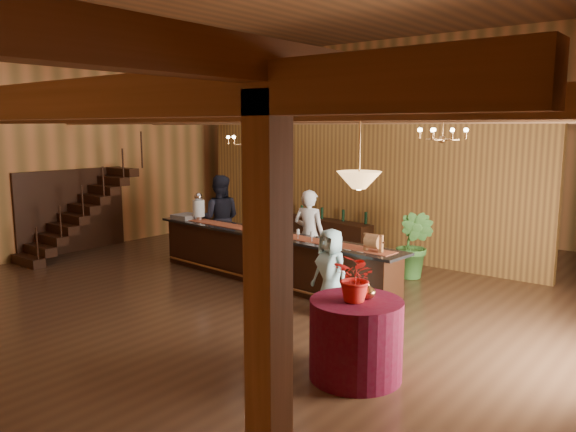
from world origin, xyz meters
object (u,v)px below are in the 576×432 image
Objects in this scene: beverage_dispenser at (199,207)px; round_table at (356,339)px; raffle_drum at (373,242)px; chandelier_right at (443,133)px; bartender at (309,235)px; floor_plant at (415,245)px; tasting_bar at (268,257)px; chandelier_left at (247,140)px; backbar_shelf at (322,235)px; staff_second at (220,219)px; pendant_lamp at (359,180)px; guest at (331,273)px.

round_table is at bearing -25.56° from beverage_dispenser.
chandelier_right reaches higher than raffle_drum.
floor_plant is (1.59, 1.36, -0.21)m from bartender.
tasting_bar is 7.47× the size of chandelier_left.
backbar_shelf is at bearing 128.48° from round_table.
round_table is 0.57× the size of staff_second.
pendant_lamp is (4.39, -2.87, -0.35)m from chandelier_left.
bartender is (2.67, 0.46, -0.38)m from beverage_dispenser.
chandelier_left reaches higher than floor_plant.
raffle_drum is 0.24× the size of floor_plant.
staff_second is at bearing 177.82° from chandelier_right.
beverage_dispenser is 6.45m from pendant_lamp.
bartender reaches higher than tasting_bar.
staff_second is at bearing 71.54° from beverage_dispenser.
tasting_bar is at bearing -171.59° from chandelier_right.
tasting_bar is 17.57× the size of raffle_drum.
chandelier_left is 2.30m from bartender.
floor_plant is at bearing 48.33° from tasting_bar.
beverage_dispenser is at bearing 154.44° from round_table.
chandelier_left is at bearing 146.80° from round_table.
bartender is at bearing 176.16° from chandelier_right.
guest is at bearing -22.84° from chandelier_left.
chandelier_right is at bearing 59.48° from guest.
beverage_dispenser is 0.67× the size of pendant_lamp.
floor_plant is at bearing 159.83° from staff_second.
tasting_bar is 4.06m from chandelier_right.
bartender reaches higher than beverage_dispenser.
round_table is 2.25m from guest.
raffle_drum is at bearing 70.19° from guest.
beverage_dispenser is at bearing 174.71° from raffle_drum.
tasting_bar is at bearing -21.95° from chandelier_left.
raffle_drum is 0.43× the size of chandelier_right.
beverage_dispenser reaches higher than raffle_drum.
pendant_lamp is at bearing -25.56° from beverage_dispenser.
backbar_shelf is 2.55× the size of round_table.
guest is (2.87, -3.85, 0.31)m from backbar_shelf.
bartender is at bearing 141.29° from staff_second.
backbar_shelf is 7.03m from round_table.
pendant_lamp is (4.37, -5.50, 2.00)m from backbar_shelf.
guest is at bearing -14.38° from beverage_dispenser.
bartender is (0.49, 0.66, 0.40)m from tasting_bar.
floor_plant is (4.27, 1.82, -0.58)m from beverage_dispenser.
round_table is 1.92m from pendant_lamp.
chandelier_left reaches higher than bartender.
chandelier_right is (-0.31, 3.01, 2.42)m from round_table.
chandelier_right is at bearing 41.16° from raffle_drum.
beverage_dispenser is at bearing 178.73° from tasting_bar.
floor_plant is at bearing -148.10° from bartender.
chandelier_right is at bearing -53.33° from floor_plant.
pendant_lamp reaches higher than raffle_drum.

